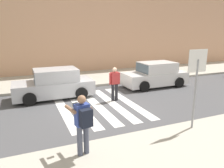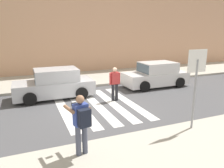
% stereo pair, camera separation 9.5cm
% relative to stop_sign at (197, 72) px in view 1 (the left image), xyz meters
% --- Properties ---
extents(ground_plane, '(120.00, 120.00, 0.00)m').
position_rel_stop_sign_xyz_m(ground_plane, '(-2.24, 3.67, -2.16)').
color(ground_plane, '#4C4C4F').
extents(sidewalk_far, '(60.00, 4.80, 0.14)m').
position_rel_stop_sign_xyz_m(sidewalk_far, '(-2.24, 9.67, -2.09)').
color(sidewalk_far, '#B2AD9E').
rests_on(sidewalk_far, ground).
extents(building_facade_far, '(56.00, 4.00, 7.93)m').
position_rel_stop_sign_xyz_m(building_facade_far, '(-2.24, 14.07, 1.80)').
color(building_facade_far, tan).
rests_on(building_facade_far, ground).
extents(crosswalk_stripe_0, '(0.44, 5.20, 0.01)m').
position_rel_stop_sign_xyz_m(crosswalk_stripe_0, '(-3.84, 3.87, -2.16)').
color(crosswalk_stripe_0, silver).
rests_on(crosswalk_stripe_0, ground).
extents(crosswalk_stripe_1, '(0.44, 5.20, 0.01)m').
position_rel_stop_sign_xyz_m(crosswalk_stripe_1, '(-3.04, 3.87, -2.16)').
color(crosswalk_stripe_1, silver).
rests_on(crosswalk_stripe_1, ground).
extents(crosswalk_stripe_2, '(0.44, 5.20, 0.01)m').
position_rel_stop_sign_xyz_m(crosswalk_stripe_2, '(-2.24, 3.87, -2.16)').
color(crosswalk_stripe_2, silver).
rests_on(crosswalk_stripe_2, ground).
extents(crosswalk_stripe_3, '(0.44, 5.20, 0.01)m').
position_rel_stop_sign_xyz_m(crosswalk_stripe_3, '(-1.44, 3.87, -2.16)').
color(crosswalk_stripe_3, silver).
rests_on(crosswalk_stripe_3, ground).
extents(crosswalk_stripe_4, '(0.44, 5.20, 0.01)m').
position_rel_stop_sign_xyz_m(crosswalk_stripe_4, '(-0.64, 3.87, -2.16)').
color(crosswalk_stripe_4, silver).
rests_on(crosswalk_stripe_4, ground).
extents(stop_sign, '(0.76, 0.08, 2.77)m').
position_rel_stop_sign_xyz_m(stop_sign, '(0.00, 0.00, 0.00)').
color(stop_sign, gray).
rests_on(stop_sign, sidewalk_near).
extents(photographer_with_backpack, '(0.68, 0.91, 1.72)m').
position_rel_stop_sign_xyz_m(photographer_with_backpack, '(-4.04, -0.20, -0.99)').
color(photographer_with_backpack, '#474C60').
rests_on(photographer_with_backpack, sidewalk_near).
extents(pedestrian_crossing, '(0.58, 0.25, 1.72)m').
position_rel_stop_sign_xyz_m(pedestrian_crossing, '(-1.16, 4.26, -1.19)').
color(pedestrian_crossing, '#232328').
rests_on(pedestrian_crossing, ground).
extents(parked_car_silver, '(4.10, 1.92, 1.55)m').
position_rel_stop_sign_xyz_m(parked_car_silver, '(-3.90, 5.97, -1.44)').
color(parked_car_silver, '#B7BABF').
rests_on(parked_car_silver, ground).
extents(parked_car_white, '(4.10, 1.92, 1.55)m').
position_rel_stop_sign_xyz_m(parked_car_white, '(2.42, 5.97, -1.44)').
color(parked_car_white, white).
rests_on(parked_car_white, ground).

